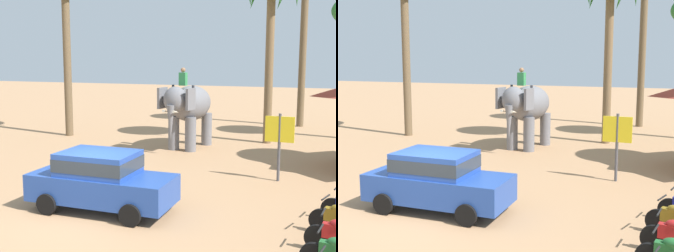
% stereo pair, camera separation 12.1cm
% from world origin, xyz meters
% --- Properties ---
extents(ground_plane, '(120.00, 120.00, 0.00)m').
position_xyz_m(ground_plane, '(0.00, 0.00, 0.00)').
color(ground_plane, tan).
extents(car_sedan_foreground, '(4.14, 1.96, 1.70)m').
position_xyz_m(car_sedan_foreground, '(0.06, 0.68, 0.93)').
color(car_sedan_foreground, '#23479E').
rests_on(car_sedan_foreground, ground).
extents(elephant_with_mahout, '(1.95, 3.96, 3.88)m').
position_xyz_m(elephant_with_mahout, '(-0.71, 10.23, 1.99)').
color(elephant_with_mahout, slate).
rests_on(elephant_with_mahout, ground).
extents(signboard_yellow, '(1.00, 0.10, 2.40)m').
position_xyz_m(signboard_yellow, '(4.24, 5.77, 1.69)').
color(signboard_yellow, '#4C4C51').
rests_on(signboard_yellow, ground).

